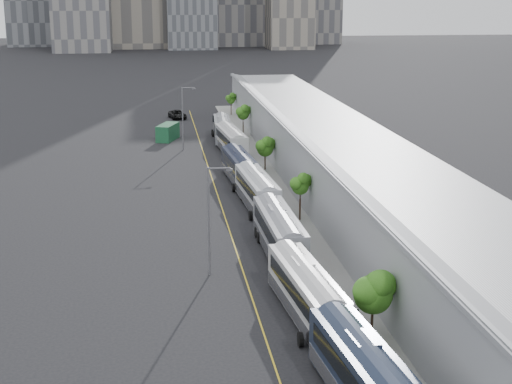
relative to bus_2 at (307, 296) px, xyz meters
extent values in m
cube|color=gray|center=(7.10, 22.30, -1.54)|extent=(10.00, 170.00, 0.12)
cube|color=gold|center=(-3.40, 22.30, -1.59)|extent=(0.12, 160.00, 0.02)
cube|color=gray|center=(11.10, 22.30, 1.80)|extent=(12.00, 160.00, 6.80)
cube|color=gray|center=(11.10, 22.30, 4.25)|extent=(12.45, 160.40, 2.57)
cube|color=gray|center=(5.20, 22.30, 5.40)|extent=(0.30, 160.00, 0.40)
cube|color=#172034|center=(0.77, -13.80, 0.43)|extent=(4.01, 13.92, 3.33)
cube|color=black|center=(0.77, -14.01, 1.03)|extent=(3.92, 12.29, 1.13)
cube|color=#172034|center=(0.77, -12.21, 2.26)|extent=(1.58, 2.44, 0.32)
cube|color=silver|center=(0.00, 0.02, 0.32)|extent=(3.64, 13.13, 3.14)
cube|color=black|center=(0.00, -0.17, 0.89)|extent=(3.58, 11.58, 1.07)
cube|color=silver|center=(0.00, 0.02, -0.68)|extent=(3.66, 12.87, 1.00)
cube|color=silver|center=(0.00, 1.52, 2.04)|extent=(1.47, 2.29, 0.30)
cube|color=gray|center=(0.29, 14.04, 0.39)|extent=(2.90, 13.48, 3.26)
cube|color=black|center=(0.29, 13.84, 0.98)|extent=(2.93, 11.87, 1.11)
cube|color=silver|center=(0.29, 14.04, -0.65)|extent=(2.93, 13.21, 1.04)
cube|color=gray|center=(0.29, 15.60, 2.17)|extent=(1.38, 2.30, 0.31)
cube|color=#B3B7BE|center=(0.38, 29.64, 0.32)|extent=(3.39, 13.12, 3.15)
cube|color=black|center=(0.38, 29.44, 0.89)|extent=(3.35, 11.57, 1.07)
cube|color=silver|center=(0.38, 29.64, -0.68)|extent=(3.41, 12.87, 1.01)
cube|color=#B3B7BE|center=(0.38, 31.14, 2.05)|extent=(1.43, 2.27, 0.30)
cube|color=black|center=(-0.17, 41.46, 0.28)|extent=(3.36, 12.80, 3.07)
cube|color=black|center=(-0.17, 41.26, 0.83)|extent=(3.32, 11.29, 1.04)
cube|color=silver|center=(-0.17, 41.46, -0.71)|extent=(3.39, 12.55, 0.98)
cube|color=black|center=(-0.17, 42.92, 1.96)|extent=(1.41, 2.22, 0.29)
cube|color=silver|center=(0.52, 58.96, 0.30)|extent=(3.58, 12.97, 3.10)
cube|color=black|center=(0.52, 58.76, 0.86)|extent=(3.52, 11.44, 1.05)
cube|color=silver|center=(0.52, 58.96, -0.70)|extent=(3.60, 12.72, 0.99)
cube|color=silver|center=(0.52, 60.44, 2.00)|extent=(1.45, 2.26, 0.30)
cube|color=gray|center=(0.20, 69.94, 0.20)|extent=(3.15, 12.29, 2.95)
cube|color=black|center=(0.20, 69.75, 0.73)|extent=(3.12, 10.84, 1.00)
cube|color=silver|center=(0.20, 69.94, -0.74)|extent=(3.17, 12.05, 0.94)
cube|color=gray|center=(0.20, 71.34, 1.82)|extent=(1.34, 2.13, 0.28)
cylinder|color=black|center=(3.59, -4.32, 0.18)|extent=(0.18, 0.18, 3.56)
sphere|color=#2A6116|center=(3.59, -4.32, 2.06)|extent=(2.62, 2.62, 2.62)
cylinder|color=black|center=(4.02, 24.04, 0.39)|extent=(0.18, 0.18, 3.97)
sphere|color=#2A6116|center=(4.02, 24.04, 2.30)|extent=(1.75, 1.75, 1.75)
cylinder|color=black|center=(3.81, 47.60, 0.00)|extent=(0.18, 0.18, 3.20)
sphere|color=#2A6116|center=(3.81, 47.60, 1.66)|extent=(2.17, 2.17, 2.17)
cylinder|color=black|center=(3.91, 73.41, 0.36)|extent=(0.18, 0.18, 3.91)
sphere|color=#2A6116|center=(3.91, 73.41, 2.28)|extent=(1.98, 1.98, 1.98)
cylinder|color=black|center=(4.12, 95.10, 0.01)|extent=(0.18, 0.18, 3.22)
sphere|color=#2A6116|center=(4.12, 95.10, 1.59)|extent=(1.56, 1.56, 1.56)
cylinder|color=#59595E|center=(-6.21, 9.61, 2.93)|extent=(0.18, 0.18, 9.05)
cylinder|color=#59595E|center=(-5.31, 9.61, 7.35)|extent=(1.80, 0.14, 0.14)
cube|color=#59595E|center=(-4.51, 9.61, 7.20)|extent=(0.50, 0.22, 0.18)
cylinder|color=#59595E|center=(-6.21, 62.71, 3.02)|extent=(0.18, 0.18, 9.25)
cylinder|color=#59595E|center=(-5.31, 62.71, 7.55)|extent=(1.80, 0.14, 0.14)
cube|color=#59595E|center=(-4.51, 62.71, 7.40)|extent=(0.50, 0.22, 0.18)
cube|color=#154729|center=(-8.29, 71.12, -0.35)|extent=(3.91, 6.18, 2.51)
imported|color=black|center=(-6.07, 92.55, -0.83)|extent=(3.54, 5.90, 1.54)
camera|label=1|loc=(-10.34, -51.18, 20.95)|focal=55.00mm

